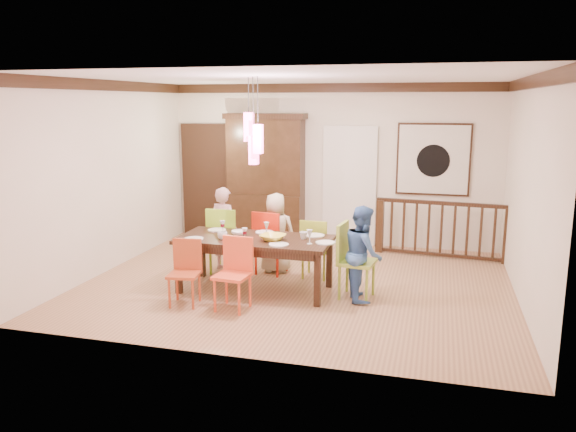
% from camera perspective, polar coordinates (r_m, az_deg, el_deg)
% --- Properties ---
extents(floor, '(6.00, 6.00, 0.00)m').
position_cam_1_polar(floor, '(8.20, 0.96, -6.81)').
color(floor, '#956648').
rests_on(floor, ground).
extents(ceiling, '(6.00, 6.00, 0.00)m').
position_cam_1_polar(ceiling, '(7.79, 1.03, 13.89)').
color(ceiling, white).
rests_on(ceiling, wall_back).
extents(wall_back, '(6.00, 0.00, 6.00)m').
position_cam_1_polar(wall_back, '(10.28, 4.40, 5.20)').
color(wall_back, beige).
rests_on(wall_back, floor).
extents(wall_left, '(0.00, 5.00, 5.00)m').
position_cam_1_polar(wall_left, '(9.06, -17.78, 3.83)').
color(wall_left, beige).
rests_on(wall_left, floor).
extents(wall_right, '(0.00, 5.00, 5.00)m').
position_cam_1_polar(wall_right, '(7.71, 23.18, 2.18)').
color(wall_right, beige).
rests_on(wall_right, floor).
extents(crown_molding, '(6.00, 5.00, 0.16)m').
position_cam_1_polar(crown_molding, '(7.78, 1.03, 13.30)').
color(crown_molding, black).
rests_on(crown_molding, wall_back).
extents(panel_door, '(1.04, 0.07, 2.24)m').
position_cam_1_polar(panel_door, '(10.98, -8.10, 3.42)').
color(panel_door, black).
rests_on(panel_door, wall_back).
extents(white_doorway, '(0.97, 0.05, 2.22)m').
position_cam_1_polar(white_doorway, '(10.24, 6.25, 2.88)').
color(white_doorway, silver).
rests_on(white_doorway, wall_back).
extents(painting, '(1.25, 0.06, 1.25)m').
position_cam_1_polar(painting, '(10.06, 14.55, 5.57)').
color(painting, black).
rests_on(painting, wall_back).
extents(pendant_cluster, '(0.27, 0.21, 1.14)m').
position_cam_1_polar(pendant_cluster, '(7.50, -3.52, 7.90)').
color(pendant_cluster, '#FF4C95').
rests_on(pendant_cluster, ceiling).
extents(dining_table, '(2.10, 0.96, 0.75)m').
position_cam_1_polar(dining_table, '(7.73, -3.39, -2.83)').
color(dining_table, black).
rests_on(dining_table, floor).
extents(chair_far_left, '(0.46, 0.46, 1.02)m').
position_cam_1_polar(chair_far_left, '(8.61, -6.32, -1.94)').
color(chair_far_left, '#90CA2A').
rests_on(chair_far_left, floor).
extents(chair_far_mid, '(0.50, 0.50, 0.98)m').
position_cam_1_polar(chair_far_mid, '(8.52, -1.71, -2.18)').
color(chair_far_mid, red).
rests_on(chair_far_mid, floor).
extents(chair_far_right, '(0.43, 0.43, 0.89)m').
position_cam_1_polar(chair_far_right, '(8.34, 2.91, -2.84)').
color(chair_far_right, '#94A828').
rests_on(chair_far_right, floor).
extents(chair_near_left, '(0.43, 0.43, 0.84)m').
position_cam_1_polar(chair_near_left, '(7.33, -10.53, -5.31)').
color(chair_near_left, '#B34622').
rests_on(chair_near_left, floor).
extents(chair_near_mid, '(0.44, 0.44, 0.91)m').
position_cam_1_polar(chair_near_mid, '(7.07, -5.70, -5.45)').
color(chair_near_mid, '#ED502C').
rests_on(chair_near_mid, floor).
extents(chair_end_right, '(0.51, 0.51, 1.01)m').
position_cam_1_polar(chair_end_right, '(7.50, 7.04, -4.04)').
color(chair_end_right, '#9ABA38').
rests_on(chair_end_right, floor).
extents(china_hutch, '(1.50, 0.46, 2.37)m').
position_cam_1_polar(china_hutch, '(10.40, -2.27, 3.85)').
color(china_hutch, black).
rests_on(china_hutch, floor).
extents(balustrade, '(2.20, 0.29, 0.96)m').
position_cam_1_polar(balustrade, '(9.72, 15.31, -1.23)').
color(balustrade, black).
rests_on(balustrade, floor).
extents(person_far_left, '(0.54, 0.43, 1.31)m').
position_cam_1_polar(person_far_left, '(8.72, -6.53, -1.30)').
color(person_far_left, beige).
rests_on(person_far_left, floor).
extents(person_far_mid, '(0.65, 0.48, 1.23)m').
position_cam_1_polar(person_far_mid, '(8.57, -1.25, -1.72)').
color(person_far_mid, '#BDB18F').
rests_on(person_far_mid, floor).
extents(person_end_right, '(0.63, 0.72, 1.26)m').
position_cam_1_polar(person_end_right, '(7.44, 7.62, -3.75)').
color(person_end_right, '#3E6AAF').
rests_on(person_end_right, floor).
extents(serving_bowl, '(0.39, 0.39, 0.08)m').
position_cam_1_polar(serving_bowl, '(7.54, -1.55, -2.19)').
color(serving_bowl, yellow).
rests_on(serving_bowl, dining_table).
extents(small_bowl, '(0.26, 0.26, 0.07)m').
position_cam_1_polar(small_bowl, '(7.85, -5.00, -1.74)').
color(small_bowl, white).
rests_on(small_bowl, dining_table).
extents(cup_left, '(0.15, 0.15, 0.10)m').
position_cam_1_polar(cup_left, '(7.65, -6.68, -1.99)').
color(cup_left, silver).
rests_on(cup_left, dining_table).
extents(cup_right, '(0.13, 0.13, 0.10)m').
position_cam_1_polar(cup_right, '(7.60, 1.59, -1.99)').
color(cup_right, silver).
rests_on(cup_right, dining_table).
extents(plate_far_left, '(0.26, 0.26, 0.01)m').
position_cam_1_polar(plate_far_left, '(8.19, -7.23, -1.41)').
color(plate_far_left, white).
rests_on(plate_far_left, dining_table).
extents(plate_far_mid, '(0.26, 0.26, 0.01)m').
position_cam_1_polar(plate_far_mid, '(7.99, -2.40, -1.65)').
color(plate_far_mid, white).
rests_on(plate_far_mid, dining_table).
extents(plate_far_right, '(0.26, 0.26, 0.01)m').
position_cam_1_polar(plate_far_right, '(7.80, 2.79, -1.98)').
color(plate_far_right, white).
rests_on(plate_far_right, dining_table).
extents(plate_near_left, '(0.26, 0.26, 0.01)m').
position_cam_1_polar(plate_near_left, '(7.71, -9.55, -2.29)').
color(plate_near_left, white).
rests_on(plate_near_left, dining_table).
extents(plate_near_mid, '(0.26, 0.26, 0.01)m').
position_cam_1_polar(plate_near_mid, '(7.30, -0.96, -2.92)').
color(plate_near_mid, white).
rests_on(plate_near_mid, dining_table).
extents(plate_end_right, '(0.26, 0.26, 0.01)m').
position_cam_1_polar(plate_end_right, '(7.41, 3.82, -2.72)').
color(plate_end_right, white).
rests_on(plate_end_right, dining_table).
extents(wine_glass_a, '(0.08, 0.08, 0.19)m').
position_cam_1_polar(wine_glass_a, '(7.94, -6.66, -1.16)').
color(wine_glass_a, '#590C19').
rests_on(wine_glass_a, dining_table).
extents(wine_glass_b, '(0.08, 0.08, 0.19)m').
position_cam_1_polar(wine_glass_b, '(7.81, -2.19, -1.31)').
color(wine_glass_b, silver).
rests_on(wine_glass_b, dining_table).
extents(wine_glass_c, '(0.08, 0.08, 0.19)m').
position_cam_1_polar(wine_glass_c, '(7.47, -4.42, -1.93)').
color(wine_glass_c, '#590C19').
rests_on(wine_glass_c, dining_table).
extents(wine_glass_d, '(0.08, 0.08, 0.19)m').
position_cam_1_polar(wine_glass_d, '(7.35, 2.22, -2.13)').
color(wine_glass_d, silver).
rests_on(wine_glass_d, dining_table).
extents(napkin, '(0.18, 0.14, 0.01)m').
position_cam_1_polar(napkin, '(7.47, -5.06, -2.64)').
color(napkin, '#D83359').
rests_on(napkin, dining_table).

